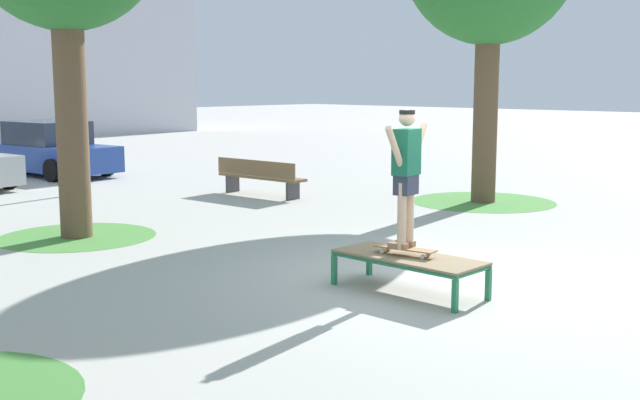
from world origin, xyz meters
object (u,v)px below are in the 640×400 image
(skater, at_px, (406,169))
(light_post, at_px, (79,26))
(park_bench, at_px, (260,176))
(skateboard, at_px, (405,249))
(car_blue, at_px, (50,150))
(skate_box, at_px, (409,259))

(skater, height_order, light_post, light_post)
(park_bench, bearing_deg, light_post, 127.24)
(park_bench, relative_size, light_post, 0.42)
(skateboard, bearing_deg, light_post, 79.93)
(skater, distance_m, car_blue, 15.11)
(park_bench, distance_m, light_post, 5.32)
(skate_box, xyz_separation_m, park_bench, (4.40, 7.54, 0.03))
(park_bench, xyz_separation_m, light_post, (-2.49, 3.27, 3.38))
(skateboard, distance_m, light_post, 11.41)
(skateboard, bearing_deg, skater, 99.23)
(skater, bearing_deg, park_bench, 59.55)
(car_blue, bearing_deg, skateboard, -102.08)
(skater, relative_size, light_post, 0.29)
(skate_box, xyz_separation_m, car_blue, (3.16, 14.81, 0.28))
(car_blue, distance_m, park_bench, 7.38)
(skateboard, height_order, park_bench, park_bench)
(skate_box, xyz_separation_m, light_post, (1.91, 10.81, 3.41))
(car_blue, distance_m, light_post, 5.23)
(skate_box, distance_m, skater, 1.12)
(skater, bearing_deg, car_blue, 77.91)
(skateboard, xyz_separation_m, car_blue, (3.16, 14.76, 0.15))
(skater, xyz_separation_m, light_post, (1.91, 10.75, 2.29))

